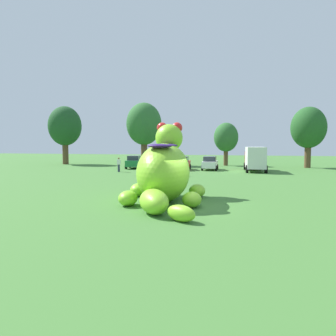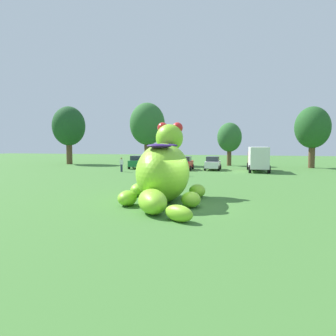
{
  "view_description": "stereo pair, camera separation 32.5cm",
  "coord_description": "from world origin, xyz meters",
  "px_view_note": "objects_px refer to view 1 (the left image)",
  "views": [
    {
      "loc": [
        3.55,
        -17.19,
        3.34
      ],
      "look_at": [
        -1.39,
        2.19,
        1.87
      ],
      "focal_mm": 35.3,
      "sensor_mm": 36.0,
      "label": 1
    },
    {
      "loc": [
        3.86,
        -17.11,
        3.34
      ],
      "look_at": [
        -1.39,
        2.19,
        1.87
      ],
      "focal_mm": 35.3,
      "sensor_mm": 36.0,
      "label": 2
    }
  ],
  "objects_px": {
    "car_green": "(134,162)",
    "spectator_mid_field": "(119,165)",
    "box_truck": "(255,158)",
    "car_red": "(182,163)",
    "spectator_near_inflatable": "(177,168)",
    "car_white": "(210,163)",
    "giant_inflatable_creature": "(164,172)",
    "car_blue": "(156,163)"
  },
  "relations": [
    {
      "from": "box_truck",
      "to": "spectator_mid_field",
      "type": "height_order",
      "value": "box_truck"
    },
    {
      "from": "car_white",
      "to": "spectator_mid_field",
      "type": "distance_m",
      "value": 11.57
    },
    {
      "from": "car_green",
      "to": "car_red",
      "type": "height_order",
      "value": "same"
    },
    {
      "from": "car_green",
      "to": "spectator_mid_field",
      "type": "distance_m",
      "value": 5.69
    },
    {
      "from": "spectator_near_inflatable",
      "to": "spectator_mid_field",
      "type": "relative_size",
      "value": 1.0
    },
    {
      "from": "giant_inflatable_creature",
      "to": "car_green",
      "type": "bearing_deg",
      "value": 113.95
    },
    {
      "from": "car_green",
      "to": "spectator_near_inflatable",
      "type": "xyz_separation_m",
      "value": [
        7.9,
        -8.68,
        -0.01
      ]
    },
    {
      "from": "car_green",
      "to": "spectator_mid_field",
      "type": "height_order",
      "value": "car_green"
    },
    {
      "from": "car_green",
      "to": "car_white",
      "type": "bearing_deg",
      "value": -0.62
    },
    {
      "from": "spectator_mid_field",
      "to": "spectator_near_inflatable",
      "type": "bearing_deg",
      "value": -21.09
    },
    {
      "from": "car_red",
      "to": "spectator_near_inflatable",
      "type": "relative_size",
      "value": 2.46
    },
    {
      "from": "car_green",
      "to": "car_red",
      "type": "bearing_deg",
      "value": -6.54
    },
    {
      "from": "car_red",
      "to": "box_truck",
      "type": "distance_m",
      "value": 9.04
    },
    {
      "from": "car_blue",
      "to": "spectator_near_inflatable",
      "type": "xyz_separation_m",
      "value": [
        4.65,
        -8.23,
        -0.01
      ]
    },
    {
      "from": "car_white",
      "to": "car_green",
      "type": "bearing_deg",
      "value": 179.38
    },
    {
      "from": "giant_inflatable_creature",
      "to": "car_red",
      "type": "bearing_deg",
      "value": 99.28
    },
    {
      "from": "box_truck",
      "to": "spectator_near_inflatable",
      "type": "bearing_deg",
      "value": -135.39
    },
    {
      "from": "giant_inflatable_creature",
      "to": "box_truck",
      "type": "bearing_deg",
      "value": 77.02
    },
    {
      "from": "car_blue",
      "to": "spectator_mid_field",
      "type": "relative_size",
      "value": 2.44
    },
    {
      "from": "car_white",
      "to": "car_blue",
      "type": "bearing_deg",
      "value": -177.23
    },
    {
      "from": "giant_inflatable_creature",
      "to": "spectator_mid_field",
      "type": "xyz_separation_m",
      "value": [
        -10.39,
        18.03,
        -0.88
      ]
    },
    {
      "from": "car_red",
      "to": "spectator_mid_field",
      "type": "height_order",
      "value": "car_red"
    },
    {
      "from": "car_green",
      "to": "spectator_near_inflatable",
      "type": "bearing_deg",
      "value": -47.71
    },
    {
      "from": "car_blue",
      "to": "car_green",
      "type": "bearing_deg",
      "value": 172.07
    },
    {
      "from": "giant_inflatable_creature",
      "to": "car_white",
      "type": "distance_m",
      "value": 23.63
    },
    {
      "from": "spectator_near_inflatable",
      "to": "car_blue",
      "type": "bearing_deg",
      "value": 119.49
    },
    {
      "from": "car_green",
      "to": "car_red",
      "type": "xyz_separation_m",
      "value": [
        6.79,
        -0.78,
        0.0
      ]
    },
    {
      "from": "box_truck",
      "to": "spectator_mid_field",
      "type": "xyz_separation_m",
      "value": [
        -15.65,
        -4.81,
        -0.75
      ]
    },
    {
      "from": "car_red",
      "to": "car_white",
      "type": "relative_size",
      "value": 1.01
    },
    {
      "from": "car_blue",
      "to": "car_white",
      "type": "bearing_deg",
      "value": 2.77
    },
    {
      "from": "car_green",
      "to": "car_white",
      "type": "distance_m",
      "value": 10.28
    },
    {
      "from": "car_red",
      "to": "box_truck",
      "type": "height_order",
      "value": "box_truck"
    },
    {
      "from": "giant_inflatable_creature",
      "to": "spectator_near_inflatable",
      "type": "height_order",
      "value": "giant_inflatable_creature"
    },
    {
      "from": "car_white",
      "to": "spectator_mid_field",
      "type": "relative_size",
      "value": 2.43
    },
    {
      "from": "giant_inflatable_creature",
      "to": "car_green",
      "type": "relative_size",
      "value": 2.08
    },
    {
      "from": "car_green",
      "to": "car_blue",
      "type": "distance_m",
      "value": 3.27
    },
    {
      "from": "car_white",
      "to": "spectator_mid_field",
      "type": "height_order",
      "value": "car_white"
    },
    {
      "from": "spectator_mid_field",
      "to": "car_blue",
      "type": "bearing_deg",
      "value": 59.43
    },
    {
      "from": "giant_inflatable_creature",
      "to": "car_white",
      "type": "bearing_deg",
      "value": 90.62
    },
    {
      "from": "box_truck",
      "to": "car_green",
      "type": "bearing_deg",
      "value": 176.8
    },
    {
      "from": "giant_inflatable_creature",
      "to": "car_blue",
      "type": "bearing_deg",
      "value": 107.4
    },
    {
      "from": "spectator_mid_field",
      "to": "car_white",
      "type": "bearing_deg",
      "value": 28.85
    }
  ]
}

